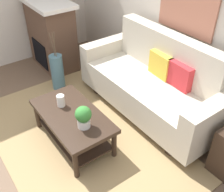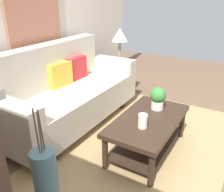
{
  "view_description": "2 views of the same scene",
  "coord_description": "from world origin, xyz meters",
  "px_view_note": "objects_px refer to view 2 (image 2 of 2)",
  "views": [
    {
      "loc": [
        2.19,
        -0.61,
        2.42
      ],
      "look_at": [
        0.1,
        0.91,
        0.55
      ],
      "focal_mm": 43.1,
      "sensor_mm": 36.0,
      "label": 1
    },
    {
      "loc": [
        -2.19,
        -0.42,
        1.69
      ],
      "look_at": [
        -0.11,
        0.82,
        0.64
      ],
      "focal_mm": 38.72,
      "sensor_mm": 36.0,
      "label": 2
    }
  ],
  "objects_px": {
    "table_lamp": "(120,36)",
    "throw_pillow_mustard": "(60,74)",
    "tabletop_vase": "(143,121)",
    "throw_pillow_crimson": "(76,68)",
    "couch": "(68,94)",
    "floor_vase": "(46,182)",
    "coffee_table": "(148,127)",
    "framed_painting": "(34,9)",
    "potted_plant_tabletop": "(158,98)",
    "side_table": "(119,76)"
  },
  "relations": [
    {
      "from": "throw_pillow_crimson",
      "to": "floor_vase",
      "type": "bearing_deg",
      "value": -149.33
    },
    {
      "from": "throw_pillow_mustard",
      "to": "tabletop_vase",
      "type": "bearing_deg",
      "value": -102.39
    },
    {
      "from": "side_table",
      "to": "floor_vase",
      "type": "distance_m",
      "value": 2.73
    },
    {
      "from": "tabletop_vase",
      "to": "table_lamp",
      "type": "xyz_separation_m",
      "value": [
        1.67,
        1.2,
        0.49
      ]
    },
    {
      "from": "throw_pillow_mustard",
      "to": "coffee_table",
      "type": "distance_m",
      "value": 1.37
    },
    {
      "from": "throw_pillow_crimson",
      "to": "potted_plant_tabletop",
      "type": "height_order",
      "value": "throw_pillow_crimson"
    },
    {
      "from": "couch",
      "to": "throw_pillow_crimson",
      "type": "bearing_deg",
      "value": 20.88
    },
    {
      "from": "potted_plant_tabletop",
      "to": "framed_painting",
      "type": "relative_size",
      "value": 0.3
    },
    {
      "from": "throw_pillow_mustard",
      "to": "throw_pillow_crimson",
      "type": "height_order",
      "value": "same"
    },
    {
      "from": "coffee_table",
      "to": "floor_vase",
      "type": "xyz_separation_m",
      "value": [
        -1.16,
        0.38,
        -0.03
      ]
    },
    {
      "from": "side_table",
      "to": "throw_pillow_crimson",
      "type": "bearing_deg",
      "value": 172.25
    },
    {
      "from": "coffee_table",
      "to": "side_table",
      "type": "distance_m",
      "value": 1.87
    },
    {
      "from": "throw_pillow_mustard",
      "to": "potted_plant_tabletop",
      "type": "height_order",
      "value": "throw_pillow_mustard"
    },
    {
      "from": "coffee_table",
      "to": "side_table",
      "type": "bearing_deg",
      "value": 38.92
    },
    {
      "from": "coffee_table",
      "to": "framed_painting",
      "type": "height_order",
      "value": "framed_painting"
    },
    {
      "from": "couch",
      "to": "table_lamp",
      "type": "bearing_deg",
      "value": -0.63
    },
    {
      "from": "throw_pillow_mustard",
      "to": "framed_painting",
      "type": "relative_size",
      "value": 0.41
    },
    {
      "from": "tabletop_vase",
      "to": "table_lamp",
      "type": "bearing_deg",
      "value": 35.69
    },
    {
      "from": "couch",
      "to": "table_lamp",
      "type": "distance_m",
      "value": 1.48
    },
    {
      "from": "couch",
      "to": "coffee_table",
      "type": "height_order",
      "value": "couch"
    },
    {
      "from": "throw_pillow_mustard",
      "to": "coffee_table",
      "type": "relative_size",
      "value": 0.33
    },
    {
      "from": "throw_pillow_crimson",
      "to": "side_table",
      "type": "bearing_deg",
      "value": -7.75
    },
    {
      "from": "side_table",
      "to": "floor_vase",
      "type": "height_order",
      "value": "floor_vase"
    },
    {
      "from": "tabletop_vase",
      "to": "side_table",
      "type": "height_order",
      "value": "tabletop_vase"
    },
    {
      "from": "coffee_table",
      "to": "couch",
      "type": "bearing_deg",
      "value": 86.02
    },
    {
      "from": "coffee_table",
      "to": "potted_plant_tabletop",
      "type": "xyz_separation_m",
      "value": [
        0.27,
        0.01,
        0.26
      ]
    },
    {
      "from": "tabletop_vase",
      "to": "table_lamp",
      "type": "relative_size",
      "value": 0.26
    },
    {
      "from": "couch",
      "to": "throw_pillow_mustard",
      "type": "xyz_separation_m",
      "value": [
        -0.0,
        0.13,
        0.25
      ]
    },
    {
      "from": "throw_pillow_crimson",
      "to": "couch",
      "type": "bearing_deg",
      "value": -159.12
    },
    {
      "from": "table_lamp",
      "to": "potted_plant_tabletop",
      "type": "bearing_deg",
      "value": -135.5
    },
    {
      "from": "framed_painting",
      "to": "side_table",
      "type": "bearing_deg",
      "value": -19.38
    },
    {
      "from": "throw_pillow_crimson",
      "to": "floor_vase",
      "type": "xyz_separation_m",
      "value": [
        -1.57,
        -0.93,
        -0.39
      ]
    },
    {
      "from": "throw_pillow_mustard",
      "to": "coffee_table",
      "type": "height_order",
      "value": "throw_pillow_mustard"
    },
    {
      "from": "throw_pillow_crimson",
      "to": "side_table",
      "type": "xyz_separation_m",
      "value": [
        1.04,
        -0.14,
        -0.4
      ]
    },
    {
      "from": "table_lamp",
      "to": "throw_pillow_mustard",
      "type": "bearing_deg",
      "value": 174.11
    },
    {
      "from": "throw_pillow_crimson",
      "to": "tabletop_vase",
      "type": "xyz_separation_m",
      "value": [
        -0.62,
        -1.34,
        -0.18
      ]
    },
    {
      "from": "tabletop_vase",
      "to": "framed_painting",
      "type": "relative_size",
      "value": 0.17
    },
    {
      "from": "couch",
      "to": "potted_plant_tabletop",
      "type": "height_order",
      "value": "couch"
    },
    {
      "from": "potted_plant_tabletop",
      "to": "tabletop_vase",
      "type": "bearing_deg",
      "value": -176.51
    },
    {
      "from": "throw_pillow_crimson",
      "to": "tabletop_vase",
      "type": "height_order",
      "value": "throw_pillow_crimson"
    },
    {
      "from": "side_table",
      "to": "table_lamp",
      "type": "height_order",
      "value": "table_lamp"
    },
    {
      "from": "framed_painting",
      "to": "tabletop_vase",
      "type": "bearing_deg",
      "value": -99.93
    },
    {
      "from": "potted_plant_tabletop",
      "to": "throw_pillow_mustard",
      "type": "bearing_deg",
      "value": 97.99
    },
    {
      "from": "floor_vase",
      "to": "framed_painting",
      "type": "xyz_separation_m",
      "value": [
        1.24,
        1.27,
        1.19
      ]
    },
    {
      "from": "throw_pillow_mustard",
      "to": "floor_vase",
      "type": "relative_size",
      "value": 0.62
    },
    {
      "from": "side_table",
      "to": "floor_vase",
      "type": "xyz_separation_m",
      "value": [
        -2.61,
        -0.79,
        0.01
      ]
    },
    {
      "from": "couch",
      "to": "tabletop_vase",
      "type": "relative_size",
      "value": 14.64
    },
    {
      "from": "side_table",
      "to": "table_lamp",
      "type": "distance_m",
      "value": 0.71
    },
    {
      "from": "throw_pillow_crimson",
      "to": "coffee_table",
      "type": "bearing_deg",
      "value": -107.47
    },
    {
      "from": "potted_plant_tabletop",
      "to": "floor_vase",
      "type": "relative_size",
      "value": 0.45
    }
  ]
}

